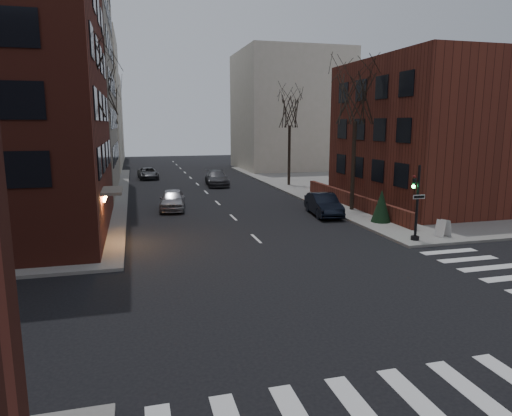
{
  "coord_description": "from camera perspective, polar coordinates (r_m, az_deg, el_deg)",
  "views": [
    {
      "loc": [
        -6.34,
        -11.68,
        6.27
      ],
      "look_at": [
        -0.39,
        10.59,
        2.0
      ],
      "focal_mm": 32.0,
      "sensor_mm": 36.0,
      "label": 1
    }
  ],
  "objects": [
    {
      "name": "streetlamp_far",
      "position": [
        53.75,
        -17.1,
        7.87
      ],
      "size": [
        0.36,
        0.36,
        6.28
      ],
      "color": "black",
      "rests_on": "sidewalk_far_left"
    },
    {
      "name": "car_lane_gray",
      "position": [
        47.05,
        -4.93,
        3.73
      ],
      "size": [
        2.46,
        5.39,
        1.53
      ],
      "primitive_type": "imported",
      "rotation": [
        0.0,
        0.0,
        -0.06
      ],
      "color": "#3C3C41",
      "rests_on": "ground"
    },
    {
      "name": "tree_left_c",
      "position": [
        51.77,
        -18.08,
        11.93
      ],
      "size": [
        3.96,
        3.96,
        9.72
      ],
      "color": "#2D231C",
      "rests_on": "sidewalk_far_left"
    },
    {
      "name": "building_distant_lb",
      "position": [
        83.95,
        -19.85,
        10.38
      ],
      "size": [
        10.0,
        12.0,
        14.0
      ],
      "primitive_type": "cube",
      "color": "beige",
      "rests_on": "ground"
    },
    {
      "name": "streetlamp_near",
      "position": [
        33.79,
        -18.21,
        6.52
      ],
      "size": [
        0.36,
        0.36,
        6.28
      ],
      "color": "black",
      "rests_on": "sidewalk_far_left"
    },
    {
      "name": "car_lane_silver",
      "position": [
        34.18,
        -10.41,
        1.04
      ],
      "size": [
        2.31,
        4.63,
        1.51
      ],
      "primitive_type": "imported",
      "rotation": [
        0.0,
        0.0,
        -0.12
      ],
      "color": "#9B9A9F",
      "rests_on": "ground"
    },
    {
      "name": "tree_right_b",
      "position": [
        46.25,
        4.25,
        12.09
      ],
      "size": [
        3.74,
        3.74,
        9.18
      ],
      "color": "#2D231C",
      "rests_on": "sidewalk_far_right"
    },
    {
      "name": "sandwich_board",
      "position": [
        27.07,
        22.35,
        -2.34
      ],
      "size": [
        0.59,
        0.7,
        0.95
      ],
      "primitive_type": "cube",
      "rotation": [
        0.0,
        0.0,
        0.33
      ],
      "color": "silver",
      "rests_on": "sidewalk_far_right"
    },
    {
      "name": "building_right_brick",
      "position": [
        38.26,
        21.95,
        8.59
      ],
      "size": [
        12.0,
        14.0,
        11.0
      ],
      "primitive_type": "cube",
      "color": "#5A241A",
      "rests_on": "ground"
    },
    {
      "name": "tree_left_b",
      "position": [
        37.85,
        -19.24,
        13.93
      ],
      "size": [
        4.4,
        4.4,
        10.8
      ],
      "color": "#2D231C",
      "rests_on": "sidewalk_far_left"
    },
    {
      "name": "building_distant_ra",
      "position": [
        65.29,
        4.21,
        11.98
      ],
      "size": [
        14.0,
        14.0,
        16.0
      ],
      "primitive_type": "cube",
      "color": "beige",
      "rests_on": "ground"
    },
    {
      "name": "ground",
      "position": [
        14.7,
        12.65,
        -15.03
      ],
      "size": [
        160.0,
        160.0,
        0.0
      ],
      "primitive_type": "plane",
      "color": "black",
      "rests_on": "ground"
    },
    {
      "name": "low_wall_right",
      "position": [
        34.89,
        11.89,
        1.0
      ],
      "size": [
        0.35,
        16.0,
        1.0
      ],
      "primitive_type": "cube",
      "color": "#5A241A",
      "rests_on": "sidewalk_far_right"
    },
    {
      "name": "parked_sedan",
      "position": [
        31.88,
        8.44,
        0.43
      ],
      "size": [
        2.12,
        4.78,
        1.52
      ],
      "primitive_type": "imported",
      "rotation": [
        0.0,
        0.0,
        -0.11
      ],
      "color": "black",
      "rests_on": "ground"
    },
    {
      "name": "building_left_tan",
      "position": [
        47.54,
        -29.36,
        18.56
      ],
      "size": [
        18.0,
        18.0,
        28.0
      ],
      "primitive_type": "cube",
      "color": "#9E9583",
      "rests_on": "ground"
    },
    {
      "name": "car_lane_far",
      "position": [
        54.19,
        -13.34,
        4.25
      ],
      "size": [
        2.43,
        4.76,
        1.29
      ],
      "primitive_type": "imported",
      "rotation": [
        0.0,
        0.0,
        0.07
      ],
      "color": "#434448",
      "rests_on": "ground"
    },
    {
      "name": "building_distant_la",
      "position": [
        67.3,
        -22.87,
        12.01
      ],
      "size": [
        14.0,
        16.0,
        18.0
      ],
      "primitive_type": "cube",
      "color": "beige",
      "rests_on": "ground"
    },
    {
      "name": "evergreen_shrub",
      "position": [
        29.79,
        15.4,
        0.27
      ],
      "size": [
        1.54,
        1.54,
        2.05
      ],
      "primitive_type": "cone",
      "rotation": [
        0.0,
        0.0,
        -0.3
      ],
      "color": "black",
      "rests_on": "sidewalk_far_right"
    },
    {
      "name": "tree_left_a",
      "position": [
        25.89,
        -21.08,
        14.69
      ],
      "size": [
        4.18,
        4.18,
        10.26
      ],
      "color": "#2D231C",
      "rests_on": "sidewalk_far_left"
    },
    {
      "name": "tree_right_a",
      "position": [
        33.37,
        12.38,
        13.28
      ],
      "size": [
        3.96,
        3.96,
        9.72
      ],
      "color": "#2D231C",
      "rests_on": "sidewalk_far_right"
    },
    {
      "name": "traffic_signal",
      "position": [
        25.5,
        19.36,
        0.04
      ],
      "size": [
        0.76,
        0.44,
        4.0
      ],
      "color": "black",
      "rests_on": "sidewalk_far_right"
    },
    {
      "name": "sidewalk_far_right",
      "position": [
        55.0,
        25.19,
        3.03
      ],
      "size": [
        44.0,
        44.0,
        0.15
      ],
      "primitive_type": "cube",
      "color": "gray",
      "rests_on": "ground"
    }
  ]
}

